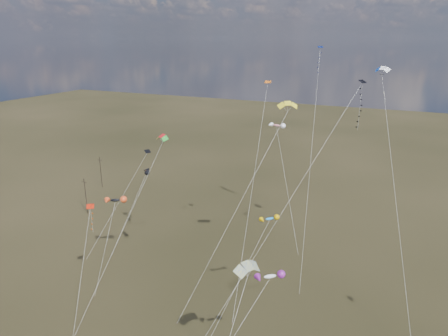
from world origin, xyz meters
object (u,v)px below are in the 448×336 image
at_px(utility_pole_far, 101,172).
at_px(novelty_black_orange, 115,200).
at_px(utility_pole_near, 86,196).
at_px(parafoil_yellow, 287,104).
at_px(diamond_black_high, 352,117).

distance_m(utility_pole_far, novelty_black_orange, 38.97).
bearing_deg(utility_pole_near, parafoil_yellow, -9.08).
distance_m(diamond_black_high, novelty_black_orange, 38.52).
xyz_separation_m(utility_pole_near, novelty_black_orange, (19.14, -13.03, 7.18)).
relative_size(utility_pole_far, diamond_black_high, 0.26).
bearing_deg(parafoil_yellow, utility_pole_near, 170.92).
relative_size(parafoil_yellow, novelty_black_orange, 2.39).
distance_m(utility_pole_near, novelty_black_orange, 24.24).
distance_m(utility_pole_far, diamond_black_high, 67.22).
relative_size(diamond_black_high, parafoil_yellow, 1.08).
height_order(utility_pole_far, parafoil_yellow, parafoil_yellow).
bearing_deg(utility_pole_far, novelty_black_orange, -44.89).
height_order(utility_pole_near, novelty_black_orange, novelty_black_orange).
distance_m(utility_pole_near, parafoil_yellow, 51.57).
relative_size(utility_pole_near, parafoil_yellow, 0.28).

